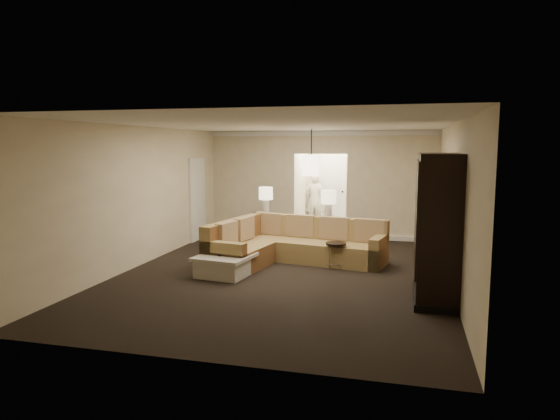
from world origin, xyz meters
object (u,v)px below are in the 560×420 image
(coffee_table, at_px, (225,265))
(console_table, at_px, (296,231))
(armoire, at_px, (437,230))
(drink_table, at_px, (336,250))
(person, at_px, (314,197))
(sectional_sofa, at_px, (289,245))

(coffee_table, distance_m, console_table, 2.54)
(armoire, distance_m, drink_table, 2.52)
(console_table, bearing_deg, person, 111.78)
(console_table, height_order, drink_table, console_table)
(console_table, xyz_separation_m, person, (-0.23, 3.60, 0.40))
(drink_table, bearing_deg, sectional_sofa, 166.92)
(sectional_sofa, relative_size, console_table, 1.59)
(person, bearing_deg, sectional_sofa, 81.18)
(console_table, bearing_deg, coffee_table, -91.00)
(armoire, bearing_deg, sectional_sofa, 146.90)
(sectional_sofa, height_order, armoire, armoire)
(coffee_table, bearing_deg, armoire, -7.85)
(coffee_table, xyz_separation_m, console_table, (0.83, 2.39, 0.29))
(sectional_sofa, xyz_separation_m, coffee_table, (-0.92, -1.32, -0.17))
(sectional_sofa, bearing_deg, person, 104.27)
(coffee_table, height_order, console_table, console_table)
(armoire, xyz_separation_m, drink_table, (-1.80, 1.60, -0.73))
(drink_table, bearing_deg, coffee_table, -150.71)
(drink_table, xyz_separation_m, person, (-1.34, 4.91, 0.52))
(sectional_sofa, relative_size, person, 1.94)
(coffee_table, relative_size, armoire, 0.47)
(armoire, height_order, person, armoire)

